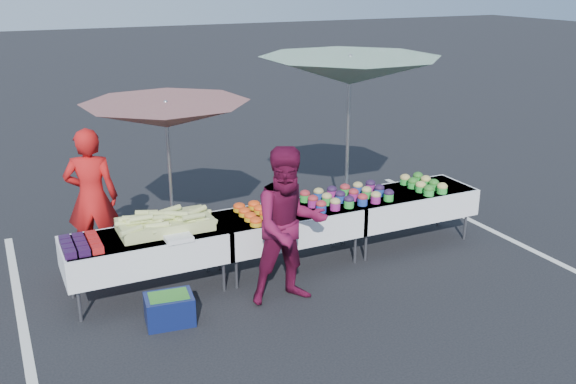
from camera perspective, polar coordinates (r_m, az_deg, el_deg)
name	(u,v)px	position (r m, az deg, el deg)	size (l,w,h in m)	color
ground	(288,265)	(8.30, 0.00, -6.55)	(80.00, 80.00, 0.00)	black
stripe_left	(22,320)	(7.64, -22.58, -10.49)	(0.10, 5.00, 0.00)	silver
stripe_right	(481,225)	(9.99, 16.81, -2.86)	(0.10, 5.00, 0.00)	silver
table_left	(146,248)	(7.53, -12.50, -4.92)	(1.86, 0.81, 0.75)	white
table_center	(288,223)	(8.07, 0.00, -2.80)	(1.86, 0.81, 0.75)	white
table_right	(406,202)	(8.95, 10.46, -0.92)	(1.86, 0.81, 0.75)	white
berry_punnets	(81,244)	(7.29, -17.93, -4.45)	(0.40, 0.54, 0.08)	black
corn_pile	(166,223)	(7.53, -10.82, -2.69)	(1.16, 0.57, 0.26)	#9EBB60
plastic_bags	(178,238)	(7.25, -9.74, -4.03)	(0.30, 0.25, 0.05)	white
carrot_bowls	(263,212)	(7.85, -2.27, -1.76)	(0.55, 0.69, 0.11)	gold
potato_cups	(347,195)	(8.36, 5.26, -0.29)	(1.14, 0.58, 0.16)	#203D97
bean_baskets	(423,184)	(9.01, 11.93, 0.74)	(0.36, 0.68, 0.15)	green
vendor	(92,198)	(8.42, -17.05, -0.47)	(0.65, 0.43, 1.79)	red
customer	(289,226)	(7.11, 0.13, -3.05)	(0.88, 0.69, 1.82)	#5C0D2C
umbrella_left	(166,116)	(7.99, -10.76, 6.64)	(2.56, 2.56, 2.11)	black
umbrella_right	(350,72)	(8.85, 5.51, 10.58)	(3.25, 3.25, 2.54)	black
storage_bin	(169,309)	(7.07, -10.50, -10.16)	(0.55, 0.43, 0.33)	#0E1746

